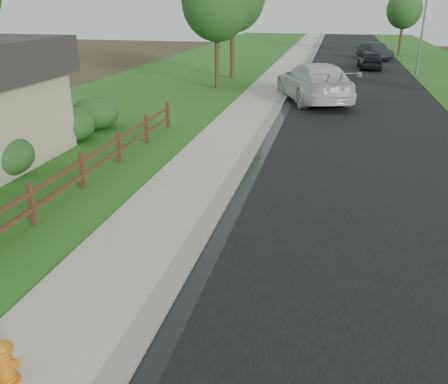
% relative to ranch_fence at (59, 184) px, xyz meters
% --- Properties ---
extents(road, '(8.00, 90.00, 0.02)m').
position_rel_ranch_fence_xyz_m(road, '(8.20, 28.60, -0.61)').
color(road, black).
rests_on(road, ground).
extents(curb, '(0.40, 90.00, 0.12)m').
position_rel_ranch_fence_xyz_m(curb, '(4.00, 28.60, -0.56)').
color(curb, gray).
rests_on(curb, ground).
extents(wet_gutter, '(0.50, 90.00, 0.00)m').
position_rel_ranch_fence_xyz_m(wet_gutter, '(4.35, 28.60, -0.60)').
color(wet_gutter, black).
rests_on(wet_gutter, road).
extents(sidewalk, '(2.20, 90.00, 0.10)m').
position_rel_ranch_fence_xyz_m(sidewalk, '(2.70, 28.60, -0.57)').
color(sidewalk, '#A1998C').
rests_on(sidewalk, ground).
extents(grass_strip, '(1.60, 90.00, 0.06)m').
position_rel_ranch_fence_xyz_m(grass_strip, '(0.80, 28.60, -0.59)').
color(grass_strip, '#275C1A').
rests_on(grass_strip, ground).
extents(lawn_near, '(9.00, 90.00, 0.04)m').
position_rel_ranch_fence_xyz_m(lawn_near, '(-4.40, 28.60, -0.60)').
color(lawn_near, '#275C1A').
rests_on(lawn_near, ground).
extents(ranch_fence, '(0.12, 16.92, 1.10)m').
position_rel_ranch_fence_xyz_m(ranch_fence, '(0.00, 0.00, 0.00)').
color(ranch_fence, '#442616').
rests_on(ranch_fence, ground).
extents(fire_hydrant, '(0.48, 0.39, 0.75)m').
position_rel_ranch_fence_xyz_m(fire_hydrant, '(2.63, -5.82, -0.17)').
color(fire_hydrant, '#C26C16').
rests_on(fire_hydrant, sidewalk).
extents(white_suv, '(4.92, 7.36, 1.98)m').
position_rel_ranch_fence_xyz_m(white_suv, '(5.60, 15.75, 0.39)').
color(white_suv, silver).
rests_on(white_suv, road).
extents(dark_car_mid, '(1.84, 4.20, 1.41)m').
position_rel_ranch_fence_xyz_m(dark_car_mid, '(9.24, 29.83, 0.11)').
color(dark_car_mid, black).
rests_on(dark_car_mid, road).
extents(dark_car_far, '(3.23, 4.61, 1.44)m').
position_rel_ranch_fence_xyz_m(dark_car_far, '(10.00, 36.62, 0.12)').
color(dark_car_far, black).
rests_on(dark_car_far, road).
extents(streetlight, '(1.89, 0.48, 8.21)m').
position_rel_ranch_fence_xyz_m(streetlight, '(12.15, 26.70, 4.03)').
color(streetlight, gray).
rests_on(streetlight, ground).
extents(shrub_b, '(2.26, 2.26, 1.27)m').
position_rel_ranch_fence_xyz_m(shrub_b, '(-2.90, 1.73, 0.02)').
color(shrub_b, '#1C4E1E').
rests_on(shrub_b, ground).
extents(shrub_c, '(2.05, 2.05, 1.29)m').
position_rel_ranch_fence_xyz_m(shrub_c, '(-2.90, 5.70, 0.03)').
color(shrub_c, '#1C4E1E').
rests_on(shrub_c, ground).
extents(shrub_d, '(2.08, 2.08, 1.33)m').
position_rel_ranch_fence_xyz_m(shrub_d, '(-2.90, 7.60, 0.05)').
color(shrub_d, '#1C4E1E').
rests_on(shrub_d, ground).
extents(tree_near_left, '(4.07, 4.07, 7.21)m').
position_rel_ranch_fence_xyz_m(tree_near_left, '(-0.30, 18.32, 4.34)').
color(tree_near_left, '#3D2A19').
rests_on(tree_near_left, ground).
extents(tree_far_right, '(3.31, 3.31, 6.10)m').
position_rel_ranch_fence_xyz_m(tree_far_right, '(12.60, 40.95, 3.65)').
color(tree_far_right, '#3D2A19').
rests_on(tree_far_right, ground).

